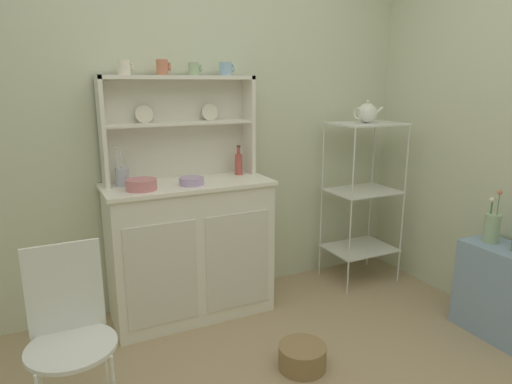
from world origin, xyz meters
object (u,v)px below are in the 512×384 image
object	(u,v)px
utensil_jar	(122,176)
hutch_shelf_unit	(178,119)
side_shelf_blue	(502,292)
porcelain_teapot	(367,113)
bakers_rack	(363,187)
hutch_cabinet	(191,248)
bowl_mixing_large	(141,185)
floor_basket	(302,357)
jam_bottle	(239,163)
flower_vase	(492,227)
cup_cream_0	(124,67)
wire_chair	(69,325)

from	to	relation	value
utensil_jar	hutch_shelf_unit	bearing A→B (deg)	12.57
side_shelf_blue	porcelain_teapot	size ratio (longest dim) A/B	2.40
hutch_shelf_unit	bakers_rack	bearing A→B (deg)	-9.08
hutch_cabinet	bowl_mixing_large	xyz separation A→B (m)	(-0.30, -0.07, 0.46)
utensil_jar	porcelain_teapot	bearing A→B (deg)	-4.26
floor_basket	jam_bottle	size ratio (longest dim) A/B	1.29
porcelain_teapot	flower_vase	bearing A→B (deg)	-74.19
hutch_shelf_unit	bowl_mixing_large	size ratio (longest dim) A/B	5.50
porcelain_teapot	hutch_cabinet	bearing A→B (deg)	177.83
bowl_mixing_large	utensil_jar	distance (m)	0.17
hutch_cabinet	bakers_rack	distance (m)	1.36
hutch_shelf_unit	flower_vase	distance (m)	2.03
jam_bottle	utensil_jar	distance (m)	0.77
bakers_rack	porcelain_teapot	xyz separation A→B (m)	(-0.00, 0.00, 0.55)
bakers_rack	floor_basket	world-z (taller)	bakers_rack
bowl_mixing_large	hutch_cabinet	bearing A→B (deg)	13.63
cup_cream_0	flower_vase	size ratio (longest dim) A/B	0.27
wire_chair	bowl_mixing_large	xyz separation A→B (m)	(0.47, 0.72, 0.40)
utensil_jar	flower_vase	xyz separation A→B (m)	(1.97, -1.03, -0.29)
porcelain_teapot	bowl_mixing_large	bearing A→B (deg)	-179.20
hutch_cabinet	porcelain_teapot	distance (m)	1.57
jam_bottle	utensil_jar	world-z (taller)	utensil_jar
bakers_rack	porcelain_teapot	world-z (taller)	porcelain_teapot
wire_chair	porcelain_teapot	world-z (taller)	porcelain_teapot
hutch_shelf_unit	jam_bottle	bearing A→B (deg)	-11.31
utensil_jar	bakers_rack	bearing A→B (deg)	-4.26
bakers_rack	wire_chair	xyz separation A→B (m)	(-2.11, -0.74, -0.22)
jam_bottle	flower_vase	size ratio (longest dim) A/B	0.61
side_shelf_blue	utensil_jar	bearing A→B (deg)	149.83
hutch_shelf_unit	side_shelf_blue	xyz separation A→B (m)	(1.59, -1.23, -0.99)
hutch_shelf_unit	utensil_jar	distance (m)	0.51
hutch_cabinet	cup_cream_0	distance (m)	1.17
cup_cream_0	porcelain_teapot	world-z (taller)	cup_cream_0
utensil_jar	porcelain_teapot	world-z (taller)	porcelain_teapot
floor_basket	porcelain_teapot	bearing A→B (deg)	38.25
wire_chair	hutch_cabinet	bearing A→B (deg)	55.10
porcelain_teapot	hutch_shelf_unit	bearing A→B (deg)	170.91
bakers_rack	bowl_mixing_large	distance (m)	1.65
floor_basket	jam_bottle	bearing A→B (deg)	87.38
bakers_rack	jam_bottle	bearing A→B (deg)	171.83
flower_vase	jam_bottle	bearing A→B (deg)	139.35
hutch_shelf_unit	porcelain_teapot	xyz separation A→B (m)	(1.33, -0.21, 0.01)
hutch_shelf_unit	jam_bottle	size ratio (longest dim) A/B	4.89
hutch_cabinet	jam_bottle	size ratio (longest dim) A/B	5.24
porcelain_teapot	flower_vase	world-z (taller)	porcelain_teapot
hutch_cabinet	bowl_mixing_large	size ratio (longest dim) A/B	5.89
floor_basket	jam_bottle	xyz separation A→B (m)	(0.04, 0.92, 0.90)
hutch_shelf_unit	wire_chair	distance (m)	1.44
hutch_shelf_unit	porcelain_teapot	bearing A→B (deg)	-9.09
jam_bottle	hutch_shelf_unit	bearing A→B (deg)	168.69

